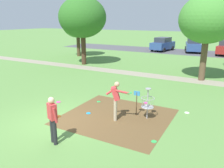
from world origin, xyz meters
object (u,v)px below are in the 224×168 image
parked_car_leftmost (163,44)px  frisbee_mid_grass (58,102)px  disc_golf_basket (146,102)px  frisbee_near_basket (88,113)px  frisbee_scattered_b (154,142)px  tree_mid_right (83,18)px  player_foreground_watching (53,118)px  frisbee_by_tee (187,113)px  tree_mid_center (208,19)px  tree_near_left (78,24)px  frisbee_far_left (99,102)px  parked_car_center_left (193,45)px  player_throwing (116,98)px  frisbee_far_right (146,103)px

parked_car_leftmost → frisbee_mid_grass: bearing=-87.3°
disc_golf_basket → parked_car_leftmost: 23.00m
frisbee_near_basket → frisbee_scattered_b: same height
disc_golf_basket → tree_mid_right: size_ratio=0.22×
player_foreground_watching → frisbee_mid_grass: bearing=129.8°
frisbee_by_tee → tree_mid_center: bearing=92.4°
frisbee_by_tee → frisbee_scattered_b: bearing=-99.2°
frisbee_near_basket → tree_near_left: (-10.69, 13.63, 3.63)m
frisbee_far_left → tree_mid_center: size_ratio=0.03×
frisbee_mid_grass → parked_car_center_left: parked_car_center_left is taller
frisbee_by_tee → frisbee_far_left: 4.44m
player_throwing → frisbee_near_basket: player_throwing is taller
frisbee_by_tee → tree_mid_center: (-0.28, 6.63, 4.18)m
frisbee_scattered_b → parked_car_center_left: size_ratio=0.05×
frisbee_mid_grass → parked_car_center_left: 23.49m
frisbee_mid_grass → tree_mid_center: bearing=54.7°
frisbee_by_tee → frisbee_scattered_b: size_ratio=1.06×
player_throwing → tree_near_left: (-12.11, 13.61, 2.66)m
frisbee_near_basket → parked_car_leftmost: parked_car_leftmost is taller
frisbee_far_left → frisbee_scattered_b: same height
frisbee_scattered_b → tree_mid_center: bearing=88.6°
player_throwing → frisbee_scattered_b: (2.06, -1.00, -0.98)m
frisbee_far_left → tree_mid_center: 9.41m
player_throwing → tree_mid_right: 13.35m
player_throwing → parked_car_leftmost: parked_car_leftmost is taller
tree_mid_center → player_foreground_watching: bearing=-105.9°
tree_mid_center → frisbee_near_basket: bearing=-112.7°
tree_mid_center → parked_car_center_left: 15.54m
frisbee_scattered_b → tree_mid_right: size_ratio=0.03×
frisbee_far_left → frisbee_far_right: (2.24, 1.05, 0.00)m
frisbee_far_right → tree_mid_right: bearing=141.6°
disc_golf_basket → player_throwing: 1.35m
player_throwing → frisbee_far_right: bearing=80.2°
disc_golf_basket → frisbee_near_basket: 2.73m
player_foreground_watching → frisbee_near_basket: bearing=98.8°
frisbee_by_tee → player_throwing: bearing=-139.2°
tree_near_left → frisbee_far_right: bearing=-41.4°
frisbee_near_basket → tree_mid_center: tree_mid_center is taller
player_foreground_watching → player_throwing: 2.92m
player_foreground_watching → frisbee_scattered_b: bearing=29.8°
player_throwing → frisbee_mid_grass: player_throwing is taller
parked_car_center_left → frisbee_near_basket: bearing=-91.5°
player_foreground_watching → parked_car_leftmost: (-3.73, 25.75, -0.05)m
frisbee_far_right → player_foreground_watching: bearing=-105.2°
frisbee_far_right → parked_car_center_left: bearing=93.3°
player_foreground_watching → tree_near_left: tree_near_left is taller
parked_car_leftmost → parked_car_center_left: size_ratio=0.99×
player_foreground_watching → frisbee_mid_grass: player_foreground_watching is taller
player_foreground_watching → player_throwing: size_ratio=1.00×
frisbee_by_tee → parked_car_center_left: bearing=98.9°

